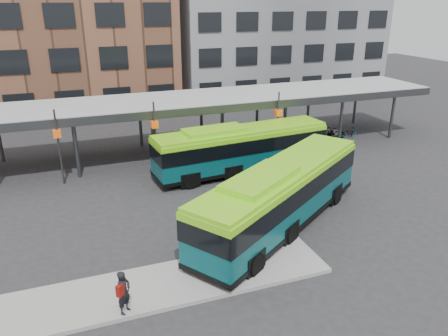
{
  "coord_description": "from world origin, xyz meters",
  "views": [
    {
      "loc": [
        -8.31,
        -17.72,
        10.95
      ],
      "look_at": [
        -0.13,
        4.38,
        1.8
      ],
      "focal_mm": 35.0,
      "sensor_mm": 36.0,
      "label": 1
    }
  ],
  "objects": [
    {
      "name": "ground",
      "position": [
        0.0,
        0.0,
        0.0
      ],
      "size": [
        120.0,
        120.0,
        0.0
      ],
      "primitive_type": "plane",
      "color": "#28282B",
      "rests_on": "ground"
    },
    {
      "name": "building_grey",
      "position": [
        16.0,
        32.0,
        10.0
      ],
      "size": [
        24.0,
        14.0,
        20.0
      ],
      "primitive_type": "cube",
      "color": "slate",
      "rests_on": "ground"
    },
    {
      "name": "bike_rack",
      "position": [
        12.3,
        11.91,
        0.46
      ],
      "size": [
        4.69,
        1.54,
        1.0
      ],
      "color": "slate",
      "rests_on": "ground"
    },
    {
      "name": "boarding_island",
      "position": [
        -5.5,
        -3.0,
        0.09
      ],
      "size": [
        14.0,
        3.0,
        0.18
      ],
      "primitive_type": "cube",
      "color": "gray",
      "rests_on": "ground"
    },
    {
      "name": "bus_rear",
      "position": [
        2.3,
        7.73,
        1.71
      ],
      "size": [
        12.08,
        3.62,
        3.28
      ],
      "rotation": [
        0.0,
        0.0,
        0.09
      ],
      "color": "#07474D",
      "rests_on": "ground"
    },
    {
      "name": "pedestrian",
      "position": [
        -7.18,
        -4.21,
        1.05
      ],
      "size": [
        0.73,
        0.74,
        1.72
      ],
      "rotation": [
        0.0,
        0.0,
        0.81
      ],
      "color": "black",
      "rests_on": "boarding_island"
    },
    {
      "name": "canopy",
      "position": [
        -0.06,
        12.87,
        3.91
      ],
      "size": [
        40.0,
        6.53,
        4.8
      ],
      "color": "#999B9E",
      "rests_on": "ground"
    },
    {
      "name": "bus_front",
      "position": [
        1.28,
        -0.06,
        1.82
      ],
      "size": [
        12.04,
        9.31,
        3.5
      ],
      "rotation": [
        0.0,
        0.0,
        0.59
      ],
      "color": "#07474D",
      "rests_on": "ground"
    }
  ]
}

